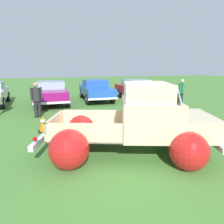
{
  "coord_description": "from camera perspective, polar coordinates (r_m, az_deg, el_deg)",
  "views": [
    {
      "loc": [
        -1.96,
        -4.75,
        2.34
      ],
      "look_at": [
        0.0,
        1.16,
        0.88
      ],
      "focal_mm": 31.17,
      "sensor_mm": 36.0,
      "label": 1
    }
  ],
  "objects": [
    {
      "name": "vintage_pickup_truck",
      "position": [
        5.41,
        8.01,
        -3.93
      ],
      "size": [
        5.0,
        3.87,
        1.96
      ],
      "rotation": [
        0.0,
        0.0,
        -0.35
      ],
      "color": "black",
      "rests_on": "ground"
    },
    {
      "name": "spectator_2",
      "position": [
        12.27,
        19.73,
        5.8
      ],
      "size": [
        0.43,
        0.53,
        1.63
      ],
      "rotation": [
        0.0,
        0.0,
        2.83
      ],
      "color": "black",
      "rests_on": "ground"
    },
    {
      "name": "spectator_0",
      "position": [
        9.63,
        -21.24,
        3.91
      ],
      "size": [
        0.54,
        0.42,
        1.64
      ],
      "rotation": [
        0.0,
        0.0,
        4.97
      ],
      "color": "black",
      "rests_on": "ground"
    },
    {
      "name": "lane_cone_1",
      "position": [
        7.54,
        -19.58,
        -3.19
      ],
      "size": [
        0.36,
        0.36,
        0.63
      ],
      "color": "black",
      "rests_on": "ground"
    },
    {
      "name": "show_car_3",
      "position": [
        14.23,
        7.32,
        6.8
      ],
      "size": [
        2.09,
        4.36,
        1.43
      ],
      "rotation": [
        0.0,
        0.0,
        -1.51
      ],
      "color": "black",
      "rests_on": "ground"
    },
    {
      "name": "show_car_2",
      "position": [
        13.84,
        -4.87,
        6.69
      ],
      "size": [
        1.99,
        4.58,
        1.43
      ],
      "rotation": [
        0.0,
        0.0,
        -1.61
      ],
      "color": "black",
      "rests_on": "ground"
    },
    {
      "name": "ground_plane",
      "position": [
        5.65,
        3.77,
        -11.29
      ],
      "size": [
        80.0,
        80.0,
        0.0
      ],
      "primitive_type": "plane",
      "color": "#477A33"
    },
    {
      "name": "show_car_1",
      "position": [
        13.07,
        -17.42,
        5.77
      ],
      "size": [
        2.02,
        4.63,
        1.43
      ],
      "rotation": [
        0.0,
        0.0,
        -1.59
      ],
      "color": "black",
      "rests_on": "ground"
    }
  ]
}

